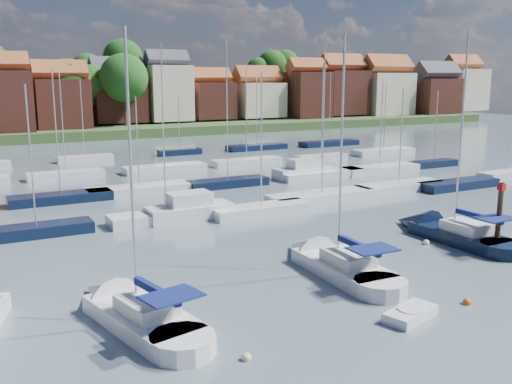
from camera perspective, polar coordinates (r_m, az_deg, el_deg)
ground at (r=67.37m, az=-8.69°, el=1.50°), size 260.00×260.00×0.00m
sailboat_left at (r=28.81m, az=-12.51°, el=-11.58°), size 5.08×11.24×14.82m
sailboat_centre at (r=35.31m, az=7.44°, el=-7.03°), size 3.27×11.21×15.14m
sailboat_navy at (r=43.82m, az=18.37°, el=-3.87°), size 3.18×11.42×15.77m
tender at (r=29.12m, az=15.19°, el=-11.69°), size 3.22×2.16×0.64m
timber_piling at (r=41.72m, az=23.04°, el=-3.46°), size 0.40×0.40×6.88m
buoy_a at (r=24.64m, az=-7.50°, el=-16.47°), size 0.50×0.50×0.50m
buoy_b at (r=24.57m, az=-0.98°, el=-16.44°), size 0.42×0.42×0.42m
buoy_c at (r=31.32m, az=12.01°, el=-10.34°), size 0.54×0.54×0.54m
buoy_d at (r=31.84m, az=20.33°, el=-10.46°), size 0.46×0.46×0.46m
buoy_e at (r=41.70m, az=16.64°, el=-5.04°), size 0.47×0.47×0.47m
marina_field at (r=63.49m, az=-5.61°, el=1.37°), size 79.62×41.41×15.93m
far_shore_town at (r=157.35m, az=-19.43°, el=8.31°), size 212.46×90.00×22.27m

